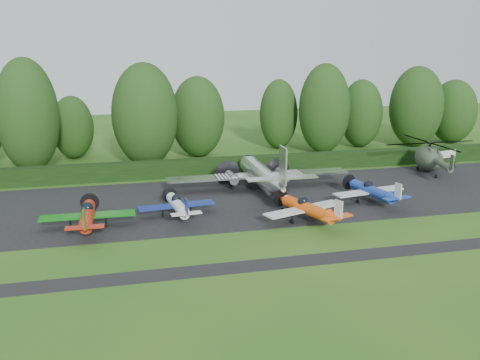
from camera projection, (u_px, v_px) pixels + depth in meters
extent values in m
plane|color=#255417|center=(279.00, 233.00, 44.32)|extent=(160.00, 160.00, 0.00)
cube|color=black|center=(249.00, 199.00, 53.72)|extent=(70.00, 18.00, 0.01)
cube|color=black|center=(304.00, 261.00, 38.67)|extent=(70.00, 2.00, 0.00)
cube|color=black|center=(225.00, 174.00, 64.06)|extent=(90.00, 1.60, 2.00)
cylinder|color=silver|center=(261.00, 175.00, 56.61)|extent=(2.07, 10.81, 2.07)
cone|color=silver|center=(247.00, 163.00, 62.30)|extent=(2.07, 1.35, 2.07)
cone|color=silver|center=(280.00, 186.00, 50.40)|extent=(2.07, 2.70, 2.07)
sphere|color=black|center=(249.00, 160.00, 61.38)|extent=(1.35, 1.35, 1.35)
cube|color=silver|center=(259.00, 175.00, 57.53)|extent=(19.82, 2.16, 0.20)
cube|color=white|center=(226.00, 176.00, 56.67)|extent=(2.34, 2.25, 0.05)
cube|color=white|center=(290.00, 172.00, 58.32)|extent=(2.34, 2.25, 0.05)
cylinder|color=silver|center=(231.00, 178.00, 57.43)|extent=(0.99, 2.88, 0.99)
cylinder|color=silver|center=(282.00, 175.00, 58.75)|extent=(0.99, 2.88, 0.99)
cylinder|color=black|center=(227.00, 173.00, 59.34)|extent=(2.88, 0.03, 2.88)
cylinder|color=black|center=(277.00, 170.00, 60.66)|extent=(2.88, 0.03, 2.88)
cube|color=silver|center=(282.00, 178.00, 49.47)|extent=(6.76, 1.26, 0.13)
cube|color=silver|center=(283.00, 165.00, 48.90)|extent=(0.16, 1.98, 3.42)
cylinder|color=black|center=(232.00, 187.00, 57.34)|extent=(0.23, 0.81, 0.81)
cylinder|color=black|center=(283.00, 184.00, 58.66)|extent=(0.23, 0.81, 0.81)
cylinder|color=black|center=(283.00, 210.00, 49.89)|extent=(0.16, 0.40, 0.40)
cylinder|color=#AB220F|center=(87.00, 216.00, 44.78)|extent=(1.08, 6.21, 1.08)
sphere|color=black|center=(87.00, 208.00, 45.28)|extent=(0.95, 0.95, 0.95)
cube|color=#106F12|center=(88.00, 216.00, 45.35)|extent=(7.90, 1.47, 0.16)
cube|color=#AB220F|center=(86.00, 227.00, 41.20)|extent=(2.93, 0.79, 0.11)
cube|color=#106F12|center=(85.00, 218.00, 40.91)|extent=(0.11, 0.90, 1.47)
cylinder|color=black|center=(89.00, 202.00, 48.54)|extent=(1.69, 0.02, 1.69)
cylinder|color=black|center=(70.00, 227.00, 45.02)|extent=(0.16, 0.50, 0.50)
cylinder|color=black|center=(106.00, 225.00, 45.69)|extent=(0.16, 0.50, 0.50)
cylinder|color=black|center=(89.00, 217.00, 47.80)|extent=(0.14, 0.45, 0.45)
cylinder|color=white|center=(178.00, 205.00, 48.09)|extent=(0.96, 5.49, 0.96)
sphere|color=black|center=(177.00, 199.00, 48.54)|extent=(0.84, 0.84, 0.84)
cube|color=navy|center=(177.00, 205.00, 48.59)|extent=(6.99, 1.30, 0.14)
cube|color=white|center=(183.00, 214.00, 44.93)|extent=(2.60, 0.70, 0.10)
cube|color=navy|center=(182.00, 207.00, 44.67)|extent=(0.10, 0.80, 1.30)
cylinder|color=black|center=(173.00, 195.00, 51.42)|extent=(1.50, 0.02, 1.50)
cylinder|color=black|center=(163.00, 215.00, 48.30)|extent=(0.14, 0.44, 0.44)
cylinder|color=black|center=(192.00, 213.00, 48.90)|extent=(0.14, 0.44, 0.44)
cylinder|color=black|center=(174.00, 207.00, 50.76)|extent=(0.12, 0.40, 0.40)
cylinder|color=#E44E0D|center=(308.00, 209.00, 46.64)|extent=(1.08, 6.17, 1.08)
sphere|color=black|center=(305.00, 201.00, 47.14)|extent=(0.94, 0.94, 0.94)
cube|color=silver|center=(306.00, 209.00, 47.21)|extent=(7.85, 1.46, 0.16)
cube|color=#E44E0D|center=(324.00, 219.00, 43.09)|extent=(2.92, 0.78, 0.11)
cube|color=silver|center=(325.00, 211.00, 42.80)|extent=(0.11, 0.90, 1.46)
cylinder|color=black|center=(293.00, 196.00, 50.38)|extent=(1.68, 0.02, 1.68)
cylinder|color=black|center=(291.00, 220.00, 46.88)|extent=(0.16, 0.49, 0.49)
cylinder|color=black|center=(322.00, 218.00, 47.55)|extent=(0.16, 0.49, 0.49)
cylinder|color=black|center=(296.00, 210.00, 49.64)|extent=(0.13, 0.45, 0.45)
cylinder|color=#1A389D|center=(372.00, 191.00, 52.29)|extent=(1.04, 5.96, 1.04)
sphere|color=black|center=(369.00, 185.00, 52.78)|extent=(0.91, 0.91, 0.91)
cube|color=silver|center=(369.00, 191.00, 52.84)|extent=(7.59, 1.41, 0.15)
cube|color=#1A389D|center=(391.00, 199.00, 48.86)|extent=(2.82, 0.76, 0.11)
cube|color=silver|center=(392.00, 192.00, 48.58)|extent=(0.11, 0.87, 1.41)
cylinder|color=black|center=(355.00, 182.00, 55.91)|extent=(1.63, 0.02, 1.63)
cylinder|color=black|center=(357.00, 201.00, 52.52)|extent=(0.15, 0.48, 0.48)
cylinder|color=black|center=(383.00, 199.00, 53.17)|extent=(0.15, 0.48, 0.48)
cylinder|color=black|center=(359.00, 193.00, 55.19)|extent=(0.13, 0.43, 0.43)
ellipsoid|color=#384333|center=(429.00, 158.00, 64.53)|extent=(3.01, 5.52, 2.88)
cylinder|color=#384333|center=(451.00, 164.00, 60.37)|extent=(0.68, 5.79, 0.68)
cube|color=#384333|center=(469.00, 162.00, 57.34)|extent=(0.12, 0.87, 1.54)
cylinder|color=black|center=(430.00, 146.00, 64.16)|extent=(0.29, 0.29, 0.77)
cylinder|color=black|center=(430.00, 143.00, 64.05)|extent=(0.68, 0.68, 0.24)
cylinder|color=black|center=(430.00, 143.00, 64.05)|extent=(11.58, 11.58, 0.06)
cube|color=#384333|center=(433.00, 150.00, 63.52)|extent=(0.87, 1.93, 0.68)
ellipsoid|color=black|center=(422.00, 155.00, 65.95)|extent=(1.83, 1.83, 1.65)
cylinder|color=black|center=(417.00, 169.00, 65.39)|extent=(0.17, 0.54, 0.54)
cylinder|color=black|center=(431.00, 168.00, 65.84)|extent=(0.17, 0.54, 0.54)
cylinder|color=black|center=(443.00, 176.00, 62.00)|extent=(0.15, 0.46, 0.46)
cylinder|color=#3F3326|center=(437.00, 160.00, 69.03)|extent=(0.12, 0.12, 1.16)
cylinder|color=#3F3326|center=(457.00, 159.00, 69.70)|extent=(0.12, 0.12, 1.16)
cube|color=beige|center=(447.00, 154.00, 69.20)|extent=(3.10, 0.08, 0.97)
cylinder|color=black|center=(198.00, 144.00, 73.40)|extent=(0.70, 0.70, 3.59)
ellipsoid|color=#193D13|center=(198.00, 117.00, 72.47)|extent=(7.29, 7.29, 10.97)
cylinder|color=black|center=(146.00, 149.00, 67.85)|extent=(0.70, 0.70, 4.26)
ellipsoid|color=#193D13|center=(145.00, 115.00, 66.75)|extent=(8.21, 8.21, 13.00)
cylinder|color=black|center=(451.00, 133.00, 83.40)|extent=(0.70, 0.70, 3.21)
ellipsoid|color=#193D13|center=(453.00, 112.00, 82.57)|extent=(7.11, 7.11, 9.81)
cylinder|color=black|center=(323.00, 138.00, 75.85)|extent=(0.70, 0.70, 4.11)
ellipsoid|color=#193D13|center=(324.00, 109.00, 74.79)|extent=(7.20, 7.20, 12.56)
cylinder|color=black|center=(360.00, 136.00, 80.30)|extent=(0.70, 0.70, 3.29)
ellipsoid|color=#193D13|center=(361.00, 113.00, 79.45)|extent=(6.28, 6.28, 10.06)
cylinder|color=black|center=(414.00, 133.00, 80.55)|extent=(0.70, 0.70, 3.92)
ellipsoid|color=#193D13|center=(416.00, 107.00, 79.54)|extent=(7.87, 7.87, 11.97)
cylinder|color=black|center=(31.00, 154.00, 64.70)|extent=(0.70, 0.70, 4.49)
ellipsoid|color=#193D13|center=(27.00, 116.00, 63.54)|extent=(7.33, 7.33, 13.72)
cylinder|color=black|center=(278.00, 137.00, 79.09)|extent=(0.70, 0.70, 3.33)
ellipsoid|color=#193D13|center=(279.00, 114.00, 78.23)|extent=(5.57, 5.57, 10.18)
cylinder|color=black|center=(74.00, 148.00, 72.36)|extent=(0.70, 0.70, 2.77)
ellipsoid|color=#193D13|center=(73.00, 127.00, 71.65)|extent=(5.52, 5.52, 8.47)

